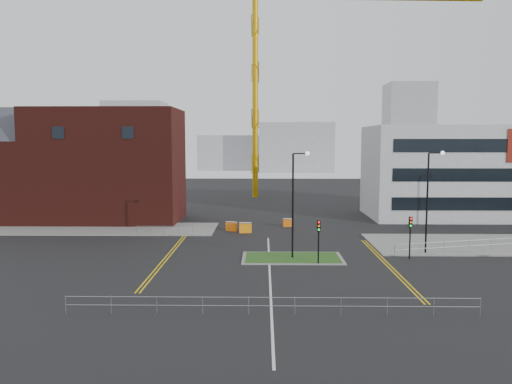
% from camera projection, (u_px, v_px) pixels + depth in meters
% --- Properties ---
extents(ground, '(200.00, 200.00, 0.00)m').
position_uv_depth(ground, '(270.00, 285.00, 34.84)').
color(ground, black).
rests_on(ground, ground).
extents(pavement_left, '(28.00, 8.00, 0.12)m').
position_uv_depth(pavement_left, '(93.00, 229.00, 57.03)').
color(pavement_left, slate).
rests_on(pavement_left, ground).
extents(pavement_right, '(24.00, 10.00, 0.12)m').
position_uv_depth(pavement_right, '(495.00, 244.00, 48.41)').
color(pavement_right, slate).
rests_on(pavement_right, ground).
extents(island_kerb, '(8.60, 4.60, 0.08)m').
position_uv_depth(island_kerb, '(292.00, 258.00, 42.76)').
color(island_kerb, slate).
rests_on(island_kerb, ground).
extents(grass_island, '(8.00, 4.00, 0.12)m').
position_uv_depth(grass_island, '(292.00, 258.00, 42.76)').
color(grass_island, '#214C19').
rests_on(grass_island, ground).
extents(brick_building, '(24.20, 10.07, 14.24)m').
position_uv_depth(brick_building, '(84.00, 167.00, 62.35)').
color(brick_building, '#461611').
rests_on(brick_building, ground).
extents(office_block, '(25.00, 12.20, 12.00)m').
position_uv_depth(office_block, '(465.00, 172.00, 65.62)').
color(office_block, '#A4A7A9').
rests_on(office_block, ground).
extents(tower_crane, '(52.97, 4.02, 40.01)m').
position_uv_depth(tower_crane, '(288.00, 41.00, 87.01)').
color(tower_crane, '#C08C0B').
rests_on(tower_crane, ground).
extents(streetlamp_island, '(1.46, 0.36, 9.18)m').
position_uv_depth(streetlamp_island, '(295.00, 196.00, 42.21)').
color(streetlamp_island, black).
rests_on(streetlamp_island, ground).
extents(streetlamp_right_near, '(1.46, 0.36, 9.18)m').
position_uv_depth(streetlamp_right_near, '(430.00, 194.00, 44.01)').
color(streetlamp_right_near, black).
rests_on(streetlamp_right_near, ground).
extents(traffic_light_island, '(0.28, 0.33, 3.65)m').
position_uv_depth(traffic_light_island, '(319.00, 233.00, 40.46)').
color(traffic_light_island, black).
rests_on(traffic_light_island, ground).
extents(traffic_light_right, '(0.28, 0.33, 3.65)m').
position_uv_depth(traffic_light_right, '(410.00, 229.00, 42.32)').
color(traffic_light_right, black).
rests_on(traffic_light_right, ground).
extents(railing_front, '(24.05, 0.05, 1.10)m').
position_uv_depth(railing_front, '(272.00, 302.00, 28.79)').
color(railing_front, gray).
rests_on(railing_front, ground).
extents(railing_left, '(6.05, 0.05, 1.10)m').
position_uv_depth(railing_left, '(164.00, 229.00, 52.84)').
color(railing_left, gray).
rests_on(railing_left, ground).
extents(railing_right, '(19.05, 5.05, 1.10)m').
position_uv_depth(railing_right, '(491.00, 242.00, 45.87)').
color(railing_right, gray).
rests_on(railing_right, ground).
extents(centre_line, '(0.15, 30.00, 0.01)m').
position_uv_depth(centre_line, '(270.00, 277.00, 36.82)').
color(centre_line, silver).
rests_on(centre_line, ground).
extents(yellow_left_a, '(0.12, 24.00, 0.01)m').
position_uv_depth(yellow_left_a, '(169.00, 253.00, 44.92)').
color(yellow_left_a, gold).
rests_on(yellow_left_a, ground).
extents(yellow_left_b, '(0.12, 24.00, 0.01)m').
position_uv_depth(yellow_left_b, '(172.00, 253.00, 44.92)').
color(yellow_left_b, gold).
rests_on(yellow_left_b, ground).
extents(yellow_right_a, '(0.12, 20.00, 0.01)m').
position_uv_depth(yellow_right_a, '(386.00, 265.00, 40.65)').
color(yellow_right_a, gold).
rests_on(yellow_right_a, ground).
extents(yellow_right_b, '(0.12, 20.00, 0.01)m').
position_uv_depth(yellow_right_b, '(389.00, 265.00, 40.65)').
color(yellow_right_b, gold).
rests_on(yellow_right_b, ground).
extents(skyline_a, '(18.00, 12.00, 22.00)m').
position_uv_depth(skyline_a, '(136.00, 138.00, 153.71)').
color(skyline_a, gray).
rests_on(skyline_a, ground).
extents(skyline_b, '(24.00, 12.00, 16.00)m').
position_uv_depth(skyline_b, '(296.00, 147.00, 163.17)').
color(skyline_b, gray).
rests_on(skyline_b, ground).
extents(skyline_c, '(14.00, 12.00, 28.00)m').
position_uv_depth(skyline_c, '(408.00, 128.00, 157.04)').
color(skyline_c, gray).
rests_on(skyline_c, ground).
extents(skyline_d, '(30.00, 12.00, 12.00)m').
position_uv_depth(skyline_d, '(242.00, 153.00, 173.61)').
color(skyline_d, gray).
rests_on(skyline_d, ground).
extents(barrier_left, '(1.31, 0.85, 1.05)m').
position_uv_depth(barrier_left, '(231.00, 226.00, 55.82)').
color(barrier_left, orange).
rests_on(barrier_left, ground).
extents(barrier_mid, '(1.37, 0.49, 1.14)m').
position_uv_depth(barrier_mid, '(245.00, 227.00, 54.71)').
color(barrier_mid, orange).
rests_on(barrier_mid, ground).
extents(barrier_right, '(1.21, 0.60, 0.97)m').
position_uv_depth(barrier_right, '(288.00, 222.00, 58.62)').
color(barrier_right, '#D7600B').
rests_on(barrier_right, ground).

